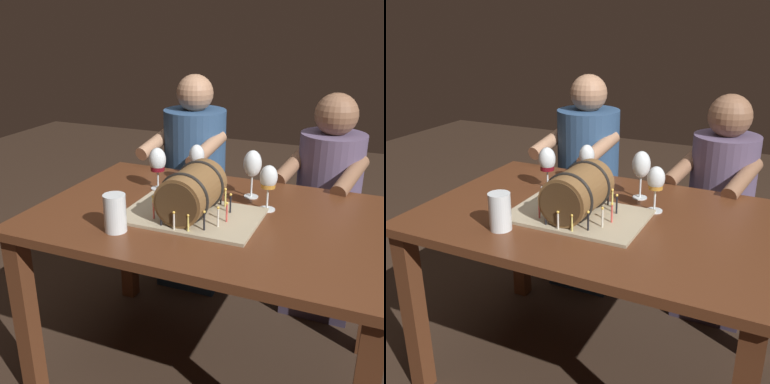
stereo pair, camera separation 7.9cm
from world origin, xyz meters
The scene contains 10 objects.
ground_plane centered at (0.00, 0.00, 0.00)m, with size 8.00×8.00×0.00m, color #332319.
dining_table centered at (0.00, 0.00, 0.64)m, with size 1.36×0.90×0.75m.
barrel_cake centered at (-0.06, -0.06, 0.84)m, with size 0.51×0.33×0.20m.
wine_glass_red centered at (-0.31, 0.16, 0.87)m, with size 0.07×0.07×0.19m.
wine_glass_amber centered at (0.19, 0.12, 0.87)m, with size 0.07×0.07×0.18m.
wine_glass_white centered at (-0.18, 0.29, 0.88)m, with size 0.07×0.07×0.18m.
wine_glass_empty centered at (0.09, 0.23, 0.89)m, with size 0.08×0.08×0.20m.
beer_pint centered at (-0.26, -0.27, 0.81)m, with size 0.08×0.08×0.14m.
person_seated_left centered at (-0.36, 0.69, 0.55)m, with size 0.41×0.50×1.19m.
person_seated_right centered at (0.35, 0.69, 0.51)m, with size 0.42×0.51×1.13m.
Camera 2 is at (0.63, -1.49, 1.45)m, focal length 43.09 mm.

